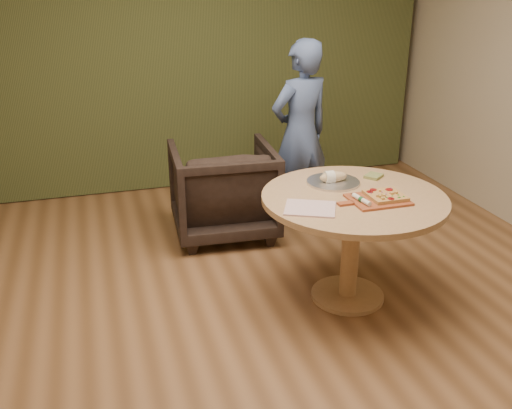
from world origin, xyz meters
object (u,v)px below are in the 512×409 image
(pedestal_table, at_px, (353,216))
(cutlery_roll, at_px, (361,200))
(flatbread_pizza, at_px, (385,195))
(pizza_paddle, at_px, (376,200))
(person_standing, at_px, (300,134))
(serving_tray, at_px, (333,182))
(bread_roll, at_px, (332,177))
(armchair, at_px, (223,186))

(pedestal_table, relative_size, cutlery_roll, 5.96)
(pedestal_table, bearing_deg, flatbread_pizza, -37.87)
(pizza_paddle, distance_m, person_standing, 1.48)
(cutlery_roll, xyz_separation_m, serving_tray, (-0.01, 0.40, -0.02))
(pedestal_table, xyz_separation_m, pizza_paddle, (0.09, -0.13, 0.15))
(pizza_paddle, xyz_separation_m, flatbread_pizza, (0.06, 0.01, 0.02))
(cutlery_roll, height_order, bread_roll, bread_roll)
(cutlery_roll, xyz_separation_m, person_standing, (0.17, 1.49, 0.01))
(pizza_paddle, bearing_deg, armchair, 114.99)
(pizza_paddle, height_order, serving_tray, serving_tray)
(pedestal_table, bearing_deg, bread_roll, 100.37)
(serving_tray, distance_m, bread_roll, 0.04)
(pedestal_table, distance_m, armchair, 1.39)
(pedestal_table, xyz_separation_m, bread_roll, (-0.05, 0.25, 0.18))
(person_standing, bearing_deg, armchair, -9.38)
(armchair, bearing_deg, flatbread_pizza, 121.05)
(bread_roll, height_order, armchair, armchair)
(pedestal_table, bearing_deg, serving_tray, 98.39)
(flatbread_pizza, xyz_separation_m, bread_roll, (-0.20, 0.37, 0.02))
(cutlery_roll, bearing_deg, bread_roll, 84.48)
(armchair, bearing_deg, pedestal_table, 117.67)
(flatbread_pizza, xyz_separation_m, serving_tray, (-0.19, 0.37, -0.02))
(cutlery_roll, bearing_deg, serving_tray, 83.20)
(pizza_paddle, height_order, bread_roll, bread_roll)
(cutlery_roll, bearing_deg, pedestal_table, 72.11)
(pedestal_table, relative_size, flatbread_pizza, 5.38)
(person_standing, bearing_deg, flatbread_pizza, 74.18)
(flatbread_pizza, xyz_separation_m, person_standing, (-0.01, 1.47, 0.01))
(flatbread_pizza, relative_size, bread_roll, 1.14)
(pedestal_table, height_order, cutlery_roll, cutlery_roll)
(person_standing, bearing_deg, serving_tray, 64.49)
(flatbread_pizza, height_order, serving_tray, flatbread_pizza)
(armchair, bearing_deg, serving_tray, 121.08)
(flatbread_pizza, bearing_deg, armchair, 117.38)
(pedestal_table, bearing_deg, cutlery_roll, -99.16)
(serving_tray, distance_m, armchair, 1.19)
(cutlery_roll, relative_size, armchair, 0.23)
(pizza_paddle, height_order, person_standing, person_standing)
(pedestal_table, relative_size, serving_tray, 3.33)
(person_standing, bearing_deg, bread_roll, 64.04)
(pizza_paddle, distance_m, cutlery_roll, 0.12)
(flatbread_pizza, bearing_deg, person_standing, 90.45)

